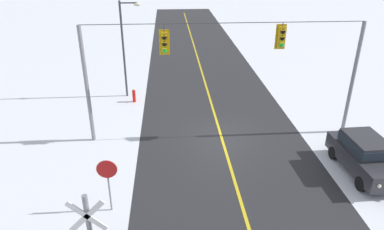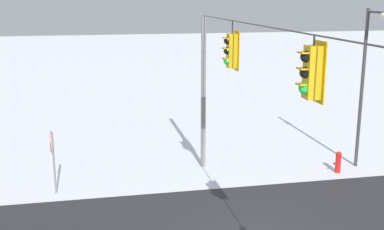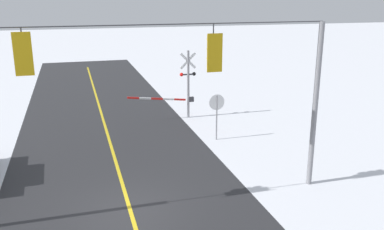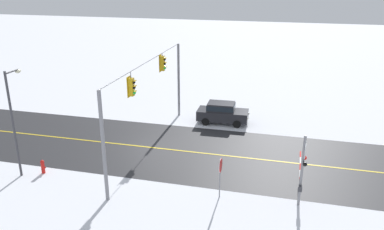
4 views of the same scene
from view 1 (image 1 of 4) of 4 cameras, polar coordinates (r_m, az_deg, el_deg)
name	(u,v)px [view 1 (image 1 of 4)]	position (r m, az deg, el deg)	size (l,w,h in m)	color
ground_plane	(221,135)	(19.75, 4.70, -3.31)	(160.00, 160.00, 0.00)	white
road_asphalt	(209,95)	(25.13, 2.74, 3.24)	(9.00, 80.00, 0.01)	#28282B
lane_centre_line	(209,95)	(25.13, 2.74, 3.25)	(0.14, 72.00, 0.01)	gold
signal_span	(223,66)	(18.16, 5.08, 8.00)	(14.20, 0.47, 6.22)	gray
stop_sign	(107,174)	(13.86, -13.56, -9.35)	(0.80, 0.09, 2.35)	gray
parked_car_charcoal	(365,154)	(18.00, 26.24, -5.69)	(1.93, 4.25, 1.74)	#2D2D33
streetlamp_near	(126,41)	(24.24, -10.68, 11.72)	(1.39, 0.28, 6.50)	#38383D
fire_hydrant	(134,95)	(24.16, -9.39, 3.16)	(0.24, 0.31, 0.88)	red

